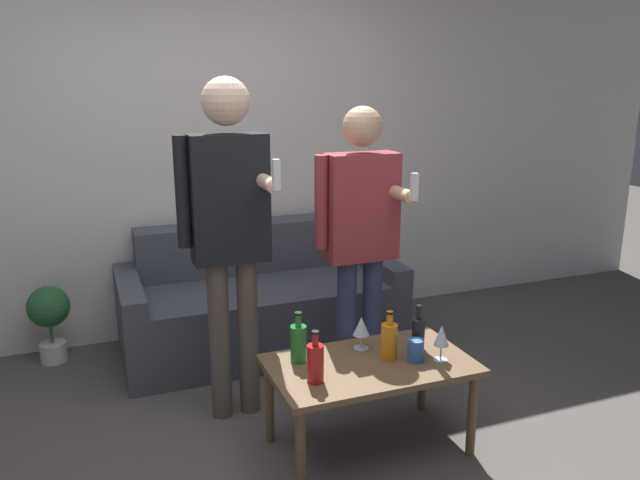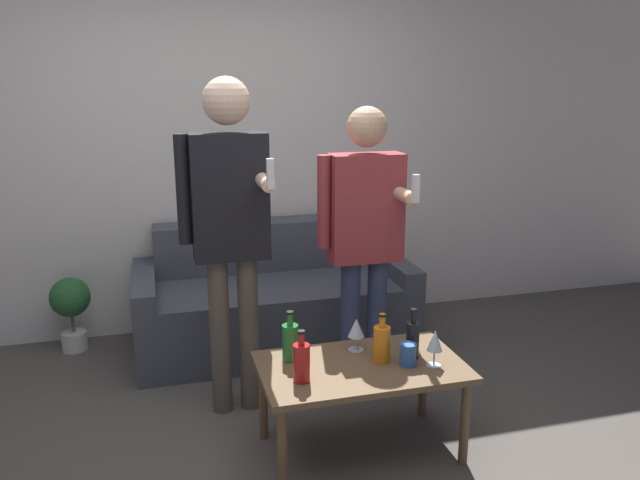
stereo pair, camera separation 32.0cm
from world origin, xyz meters
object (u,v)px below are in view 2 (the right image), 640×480
bottle_orange (382,343)px  person_standing_left (229,218)px  couch (273,301)px  person_standing_right (364,229)px  coffee_table (361,375)px

bottle_orange → person_standing_left: size_ratio=0.14×
couch → person_standing_right: bearing=-65.6°
couch → bottle_orange: bearing=-79.5°
coffee_table → person_standing_left: 1.02m
couch → coffee_table: (0.15, -1.39, 0.11)m
person_standing_right → couch: bearing=114.4°
couch → person_standing_right: person_standing_right is taller
person_standing_left → person_standing_right: (0.74, 0.02, -0.11)m
coffee_table → person_standing_left: bearing=133.1°
coffee_table → bottle_orange: bottle_orange is taller
coffee_table → couch: bearing=96.3°
person_standing_right → person_standing_left: bearing=-178.1°
bottle_orange → person_standing_right: bearing=79.4°
coffee_table → person_standing_left: size_ratio=0.54×
couch → coffee_table: bearing=-83.7°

